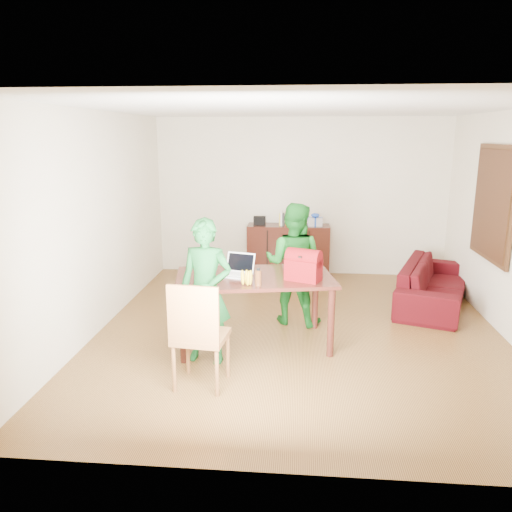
# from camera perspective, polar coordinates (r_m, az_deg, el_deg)

# --- Properties ---
(room) EXTENTS (5.20, 5.70, 2.90)m
(room) POSITION_cam_1_polar(r_m,az_deg,el_deg) (6.15, 5.23, 3.34)
(room) COLOR #422810
(room) RESTS_ON ground
(table) EXTENTS (1.93, 1.30, 0.83)m
(table) POSITION_cam_1_polar(r_m,az_deg,el_deg) (5.75, -0.18, -3.33)
(table) COLOR black
(table) RESTS_ON ground
(chair) EXTENTS (0.54, 0.52, 1.08)m
(chair) POSITION_cam_1_polar(r_m,az_deg,el_deg) (4.99, -6.31, -11.21)
(chair) COLOR brown
(chair) RESTS_ON ground
(person_near) EXTENTS (0.62, 0.45, 1.57)m
(person_near) POSITION_cam_1_polar(r_m,az_deg,el_deg) (5.34, -5.76, -4.06)
(person_near) COLOR #135922
(person_near) RESTS_ON ground
(person_far) EXTENTS (0.90, 0.78, 1.58)m
(person_far) POSITION_cam_1_polar(r_m,az_deg,el_deg) (6.44, 4.31, -0.89)
(person_far) COLOR #16651C
(person_far) RESTS_ON ground
(laptop) EXTENTS (0.40, 0.32, 0.24)m
(laptop) POSITION_cam_1_polar(r_m,az_deg,el_deg) (5.70, -2.37, -1.87)
(laptop) COLOR white
(laptop) RESTS_ON table
(bananas) EXTENTS (0.18, 0.13, 0.06)m
(bananas) POSITION_cam_1_polar(r_m,az_deg,el_deg) (5.37, -1.08, -3.00)
(bananas) COLOR gold
(bananas) RESTS_ON table
(bottle) EXTENTS (0.08, 0.08, 0.19)m
(bottle) POSITION_cam_1_polar(r_m,az_deg,el_deg) (5.33, 0.26, -2.42)
(bottle) COLOR #592E14
(bottle) RESTS_ON table
(red_bag) EXTENTS (0.43, 0.35, 0.28)m
(red_bag) POSITION_cam_1_polar(r_m,az_deg,el_deg) (5.54, 5.45, -1.37)
(red_bag) COLOR #6F0D07
(red_bag) RESTS_ON table
(sofa) EXTENTS (1.49, 2.25, 0.61)m
(sofa) POSITION_cam_1_polar(r_m,az_deg,el_deg) (7.69, 19.68, -2.98)
(sofa) COLOR #350612
(sofa) RESTS_ON ground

